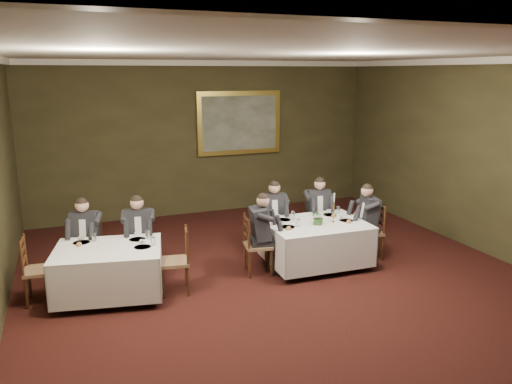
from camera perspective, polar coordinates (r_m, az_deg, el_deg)
ground at (r=7.58m, az=4.95°, el=-11.88°), size 10.00×10.00×0.00m
ceiling at (r=6.85m, az=5.56°, el=15.61°), size 8.00×10.00×0.10m
back_wall at (r=11.63m, az=-5.82°, el=6.10°), size 8.00×0.10×3.50m
crown_molding at (r=6.85m, az=5.55°, el=15.10°), size 8.00×10.00×0.12m
table_main at (r=8.61m, az=6.85°, el=-5.51°), size 1.71×1.33×0.67m
table_second at (r=7.69m, az=-16.47°, el=-8.36°), size 1.73×1.44×0.67m
chair_main_backleft at (r=9.23m, az=1.94°, el=-5.17°), size 0.51×0.50×1.00m
diner_main_backleft at (r=9.15m, az=1.97°, el=-3.84°), size 0.49×0.55×1.35m
chair_main_backright at (r=9.58m, az=6.97°, el=-4.56°), size 0.51×0.50×1.00m
diner_main_backright at (r=9.50m, az=7.03°, el=-3.27°), size 0.48×0.55×1.35m
chair_main_endleft at (r=8.27m, az=0.15°, el=-7.44°), size 0.48×0.50×1.00m
diner_main_endleft at (r=8.20m, az=0.23°, el=-5.94°), size 0.54×0.47×1.35m
chair_main_endright at (r=9.16m, az=12.81°, el=-5.67°), size 0.51×0.52×1.00m
diner_main_endright at (r=9.09m, az=12.82°, el=-4.31°), size 0.56×0.50×1.35m
chair_sec_backleft at (r=8.53m, az=-18.60°, el=-7.51°), size 0.55×0.54×1.00m
diner_sec_backleft at (r=8.44m, az=-18.74°, el=-6.09°), size 0.53×0.58×1.35m
chair_sec_backright at (r=8.45m, az=-13.09°, el=-7.36°), size 0.50×0.48×1.00m
diner_sec_backright at (r=8.36m, az=-13.17°, el=-5.92°), size 0.47×0.54×1.35m
chair_sec_endright at (r=7.70m, az=-9.15°, el=-9.25°), size 0.49×0.51×1.00m
chair_sec_endleft at (r=7.92m, az=-23.43°, el=-9.59°), size 0.45×0.47×1.00m
centerpiece at (r=8.38m, az=7.20°, el=-2.77°), size 0.29×0.26×0.29m
candlestick at (r=8.55m, az=8.88°, el=-2.17°), size 0.08×0.08×0.52m
place_setting_table_main at (r=8.67m, az=3.44°, el=-2.89°), size 0.33×0.31×0.14m
place_setting_table_second at (r=7.96m, az=-18.98°, el=-5.15°), size 0.33×0.31×0.14m
painting at (r=11.77m, az=-1.93°, el=7.89°), size 2.03×0.09×1.47m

